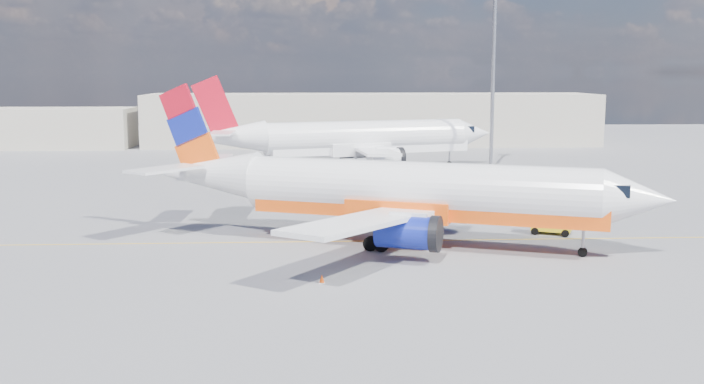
{
  "coord_description": "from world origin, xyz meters",
  "views": [
    {
      "loc": [
        -4.68,
        -49.04,
        11.37
      ],
      "look_at": [
        -1.97,
        2.29,
        3.5
      ],
      "focal_mm": 40.0,
      "sensor_mm": 36.0,
      "label": 1
    }
  ],
  "objects_px": {
    "traffic_cone": "(322,279)",
    "second_jet": "(356,139)",
    "main_jet": "(402,192)",
    "gse_tug": "(550,221)"
  },
  "relations": [
    {
      "from": "second_jet",
      "to": "gse_tug",
      "type": "height_order",
      "value": "second_jet"
    },
    {
      "from": "traffic_cone",
      "to": "second_jet",
      "type": "bearing_deg",
      "value": 84.5
    },
    {
      "from": "main_jet",
      "to": "traffic_cone",
      "type": "xyz_separation_m",
      "value": [
        -5.44,
        -9.49,
        -3.32
      ]
    },
    {
      "from": "second_jet",
      "to": "traffic_cone",
      "type": "relative_size",
      "value": 76.22
    },
    {
      "from": "second_jet",
      "to": "traffic_cone",
      "type": "xyz_separation_m",
      "value": [
        -4.76,
        -49.41,
        -3.46
      ]
    },
    {
      "from": "main_jet",
      "to": "second_jet",
      "type": "relative_size",
      "value": 0.95
    },
    {
      "from": "second_jet",
      "to": "traffic_cone",
      "type": "bearing_deg",
      "value": -112.09
    },
    {
      "from": "main_jet",
      "to": "gse_tug",
      "type": "relative_size",
      "value": 11.35
    },
    {
      "from": "gse_tug",
      "to": "traffic_cone",
      "type": "distance_m",
      "value": 20.49
    },
    {
      "from": "second_jet",
      "to": "gse_tug",
      "type": "distance_m",
      "value": 39.0
    }
  ]
}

